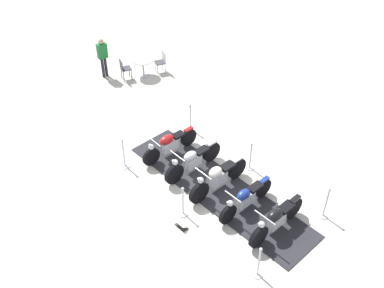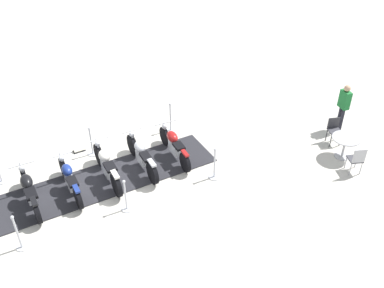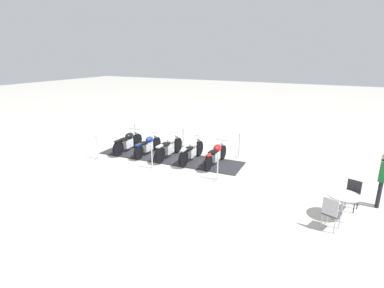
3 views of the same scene
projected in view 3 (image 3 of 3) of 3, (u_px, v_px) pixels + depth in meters
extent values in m
plane|color=beige|center=(169.00, 158.00, 13.66)|extent=(80.00, 80.00, 0.00)
cube|color=#28282D|center=(169.00, 158.00, 13.65)|extent=(6.76, 1.96, 0.03)
cylinder|color=black|center=(223.00, 152.00, 13.34)|extent=(0.10, 0.64, 0.64)
cylinder|color=black|center=(208.00, 163.00, 12.00)|extent=(0.10, 0.64, 0.64)
cube|color=silver|center=(216.00, 156.00, 12.65)|extent=(0.19, 0.57, 0.39)
ellipsoid|color=#AD1919|center=(217.00, 148.00, 12.68)|extent=(0.31, 0.54, 0.30)
cube|color=black|center=(213.00, 152.00, 12.28)|extent=(0.27, 0.42, 0.08)
cube|color=#AD1919|center=(208.00, 155.00, 11.90)|extent=(0.12, 0.35, 0.06)
cylinder|color=silver|center=(222.00, 147.00, 13.21)|extent=(0.07, 0.25, 0.55)
cylinder|color=silver|center=(222.00, 140.00, 13.06)|extent=(0.73, 0.04, 0.04)
sphere|color=silver|center=(223.00, 144.00, 13.20)|extent=(0.18, 0.18, 0.18)
cylinder|color=black|center=(199.00, 148.00, 13.79)|extent=(0.14, 0.70, 0.70)
cylinder|color=black|center=(183.00, 159.00, 12.41)|extent=(0.14, 0.70, 0.70)
cube|color=silver|center=(192.00, 153.00, 13.09)|extent=(0.23, 0.54, 0.38)
ellipsoid|color=#B7BAC1|center=(193.00, 145.00, 13.12)|extent=(0.31, 0.49, 0.30)
cube|color=black|center=(188.00, 149.00, 12.71)|extent=(0.28, 0.49, 0.08)
cube|color=#B7BAC1|center=(183.00, 150.00, 12.30)|extent=(0.15, 0.39, 0.06)
cylinder|color=silver|center=(198.00, 143.00, 13.64)|extent=(0.08, 0.29, 0.60)
cylinder|color=silver|center=(198.00, 135.00, 13.48)|extent=(0.66, 0.06, 0.04)
sphere|color=silver|center=(199.00, 139.00, 13.62)|extent=(0.18, 0.18, 0.18)
cylinder|color=black|center=(178.00, 145.00, 14.24)|extent=(0.14, 0.72, 0.72)
cylinder|color=black|center=(160.00, 155.00, 12.85)|extent=(0.14, 0.72, 0.72)
cube|color=silver|center=(169.00, 149.00, 13.53)|extent=(0.23, 0.58, 0.43)
ellipsoid|color=silver|center=(171.00, 140.00, 13.55)|extent=(0.34, 0.47, 0.33)
cube|color=black|center=(165.00, 144.00, 13.12)|extent=(0.31, 0.47, 0.08)
cube|color=silver|center=(160.00, 146.00, 12.74)|extent=(0.15, 0.40, 0.06)
cylinder|color=silver|center=(177.00, 139.00, 14.08)|extent=(0.08, 0.30, 0.61)
cylinder|color=silver|center=(176.00, 132.00, 13.91)|extent=(0.67, 0.05, 0.04)
sphere|color=silver|center=(177.00, 136.00, 14.05)|extent=(0.18, 0.18, 0.18)
cylinder|color=black|center=(157.00, 143.00, 14.67)|extent=(0.14, 0.64, 0.63)
cylinder|color=black|center=(139.00, 152.00, 13.33)|extent=(0.14, 0.64, 0.63)
cube|color=silver|center=(148.00, 147.00, 13.99)|extent=(0.22, 0.60, 0.38)
ellipsoid|color=navy|center=(149.00, 140.00, 14.03)|extent=(0.31, 0.49, 0.29)
cube|color=black|center=(143.00, 143.00, 13.59)|extent=(0.28, 0.48, 0.08)
cube|color=navy|center=(138.00, 145.00, 13.23)|extent=(0.15, 0.35, 0.06)
cylinder|color=silver|center=(155.00, 139.00, 14.52)|extent=(0.08, 0.31, 0.54)
cylinder|color=silver|center=(154.00, 132.00, 14.35)|extent=(0.61, 0.06, 0.04)
sphere|color=silver|center=(156.00, 136.00, 14.49)|extent=(0.18, 0.18, 0.18)
cylinder|color=black|center=(137.00, 140.00, 15.10)|extent=(0.15, 0.69, 0.68)
cylinder|color=black|center=(118.00, 149.00, 13.77)|extent=(0.15, 0.69, 0.68)
cube|color=silver|center=(128.00, 143.00, 14.42)|extent=(0.25, 0.57, 0.39)
ellipsoid|color=black|center=(129.00, 136.00, 14.45)|extent=(0.35, 0.56, 0.32)
cube|color=black|center=(123.00, 140.00, 14.02)|extent=(0.31, 0.50, 0.08)
cube|color=black|center=(118.00, 141.00, 13.66)|extent=(0.16, 0.38, 0.06)
cylinder|color=silver|center=(136.00, 135.00, 14.94)|extent=(0.08, 0.31, 0.58)
cylinder|color=silver|center=(135.00, 129.00, 14.77)|extent=(0.70, 0.07, 0.04)
sphere|color=silver|center=(136.00, 132.00, 14.91)|extent=(0.18, 0.18, 0.18)
cylinder|color=silver|center=(152.00, 168.00, 12.38)|extent=(0.32, 0.32, 0.03)
cylinder|color=silver|center=(152.00, 157.00, 12.24)|extent=(0.05, 0.05, 0.95)
sphere|color=silver|center=(151.00, 145.00, 12.09)|extent=(0.09, 0.09, 0.09)
cylinder|color=silver|center=(183.00, 149.00, 14.93)|extent=(0.34, 0.34, 0.03)
cylinder|color=silver|center=(183.00, 139.00, 14.79)|extent=(0.05, 0.05, 0.95)
sphere|color=silver|center=(183.00, 129.00, 14.64)|extent=(0.09, 0.09, 0.09)
cylinder|color=silver|center=(98.00, 159.00, 13.50)|extent=(0.29, 0.29, 0.03)
cylinder|color=silver|center=(97.00, 148.00, 13.35)|extent=(0.05, 0.05, 1.01)
sphere|color=silver|center=(96.00, 136.00, 13.19)|extent=(0.09, 0.09, 0.09)
cylinder|color=silver|center=(136.00, 142.00, 16.05)|extent=(0.31, 0.31, 0.03)
cylinder|color=silver|center=(135.00, 133.00, 15.91)|extent=(0.05, 0.05, 0.95)
sphere|color=silver|center=(135.00, 124.00, 15.76)|extent=(0.09, 0.09, 0.09)
cylinder|color=silver|center=(217.00, 180.00, 11.25)|extent=(0.35, 0.35, 0.03)
cylinder|color=silver|center=(218.00, 167.00, 11.11)|extent=(0.05, 0.05, 0.98)
sphere|color=silver|center=(218.00, 154.00, 10.96)|extent=(0.09, 0.09, 0.09)
cylinder|color=silver|center=(239.00, 157.00, 13.81)|extent=(0.35, 0.35, 0.03)
cylinder|color=silver|center=(239.00, 146.00, 13.66)|extent=(0.05, 0.05, 1.00)
sphere|color=silver|center=(240.00, 135.00, 13.50)|extent=(0.09, 0.09, 0.09)
cube|color=#333338|center=(180.00, 146.00, 15.39)|extent=(0.40, 0.22, 0.02)
cube|color=beige|center=(180.00, 144.00, 15.36)|extent=(0.36, 0.22, 0.14)
cylinder|color=#B7B7BC|center=(340.00, 218.00, 8.63)|extent=(0.48, 0.48, 0.02)
cylinder|color=#B7B7BC|center=(342.00, 207.00, 8.52)|extent=(0.07, 0.07, 0.69)
cylinder|color=#B7B7BC|center=(344.00, 195.00, 8.42)|extent=(0.88, 0.88, 0.03)
cylinder|color=#2D2D33|center=(354.00, 206.00, 8.85)|extent=(0.03, 0.03, 0.48)
cylinder|color=#2D2D33|center=(342.00, 202.00, 9.07)|extent=(0.03, 0.03, 0.48)
cylinder|color=#2D2D33|center=(358.00, 202.00, 9.08)|extent=(0.03, 0.03, 0.48)
cylinder|color=#2D2D33|center=(346.00, 198.00, 9.31)|extent=(0.03, 0.03, 0.48)
cube|color=#3F3F47|center=(351.00, 194.00, 9.00)|extent=(0.50, 0.50, 0.04)
cube|color=#2D2D33|center=(354.00, 186.00, 9.07)|extent=(0.39, 0.15, 0.38)
cylinder|color=#B7B7BC|center=(327.00, 217.00, 8.29)|extent=(0.03, 0.03, 0.45)
cylinder|color=#B7B7BC|center=(340.00, 221.00, 8.06)|extent=(0.03, 0.03, 0.45)
cylinder|color=#B7B7BC|center=(322.00, 221.00, 8.07)|extent=(0.03, 0.03, 0.45)
cylinder|color=#B7B7BC|center=(335.00, 226.00, 7.83)|extent=(0.03, 0.03, 0.45)
cube|color=#3F3F47|center=(332.00, 213.00, 7.99)|extent=(0.51, 0.51, 0.04)
cube|color=#B7B7BC|center=(330.00, 207.00, 7.80)|extent=(0.39, 0.16, 0.46)
cylinder|color=#23232D|center=(379.00, 194.00, 9.12)|extent=(0.12, 0.12, 0.88)
cylinder|color=#23232D|center=(379.00, 193.00, 9.23)|extent=(0.12, 0.12, 0.88)
cube|color=#1E7233|center=(384.00, 170.00, 8.96)|extent=(0.27, 0.42, 0.63)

